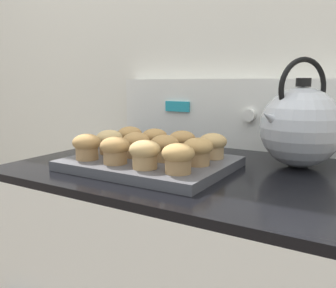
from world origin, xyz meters
name	(u,v)px	position (x,y,z in m)	size (l,w,h in m)	color
wall_back	(238,62)	(0.00, 0.66, 1.20)	(8.00, 0.05, 2.40)	silver
control_panel	(231,113)	(0.00, 0.61, 1.04)	(0.77, 0.07, 0.21)	white
muffin_pan	(150,163)	(-0.06, 0.24, 0.95)	(0.37, 0.29, 0.02)	#4C4C51
muffin_r0_c0	(87,146)	(-0.18, 0.16, 0.99)	(0.07, 0.07, 0.06)	#A37A4C
muffin_r0_c1	(115,149)	(-0.10, 0.16, 0.99)	(0.07, 0.07, 0.06)	#A37A4C
muffin_r0_c2	(145,153)	(-0.01, 0.16, 0.99)	(0.07, 0.07, 0.06)	tan
muffin_r0_c3	(178,157)	(0.06, 0.16, 0.99)	(0.07, 0.07, 0.06)	#A37A4C
muffin_r1_c0	(110,141)	(-0.18, 0.24, 0.99)	(0.07, 0.07, 0.06)	olive
muffin_r1_c1	(136,144)	(-0.10, 0.24, 0.99)	(0.07, 0.07, 0.06)	#A37A4C
muffin_r1_c2	(165,147)	(-0.02, 0.24, 0.99)	(0.07, 0.07, 0.06)	tan
muffin_r1_c3	(198,150)	(0.07, 0.24, 0.99)	(0.07, 0.07, 0.06)	#A37A4C
muffin_r2_c0	(130,137)	(-0.18, 0.32, 0.99)	(0.07, 0.07, 0.06)	olive
muffin_r2_c1	(155,139)	(-0.10, 0.32, 0.99)	(0.07, 0.07, 0.06)	olive
muffin_r2_c2	(182,142)	(-0.02, 0.33, 0.99)	(0.07, 0.07, 0.06)	#A37A4C
muffin_r2_c3	(213,145)	(0.07, 0.33, 0.99)	(0.07, 0.07, 0.06)	tan
tea_kettle	(300,126)	(0.24, 0.44, 1.03)	(0.19, 0.21, 0.26)	silver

